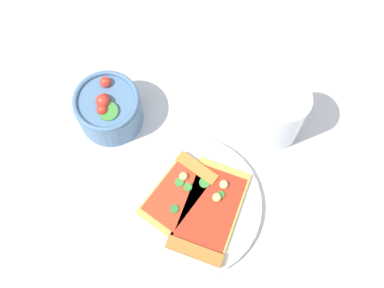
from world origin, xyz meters
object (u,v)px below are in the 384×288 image
pizza_slice_far (181,190)px  soda_glass (280,116)px  plate (190,205)px  pizza_slice_near (208,216)px  salad_bowl (108,109)px

pizza_slice_far → soda_glass: bearing=73.1°
plate → soda_glass: (0.03, 0.20, 0.05)m
pizza_slice_far → soda_glass: size_ratio=1.04×
pizza_slice_far → pizza_slice_near: bearing=-6.9°
plate → soda_glass: size_ratio=1.91×
pizza_slice_far → soda_glass: (0.06, 0.19, 0.04)m
salad_bowl → soda_glass: 0.29m
pizza_slice_near → salad_bowl: size_ratio=1.62×
pizza_slice_near → soda_glass: 0.20m
plate → salad_bowl: 0.21m
plate → pizza_slice_near: pizza_slice_near is taller
plate → soda_glass: bearing=80.7°
pizza_slice_near → soda_glass: soda_glass is taller
plate → pizza_slice_far: bearing=159.9°
plate → pizza_slice_far: 0.03m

